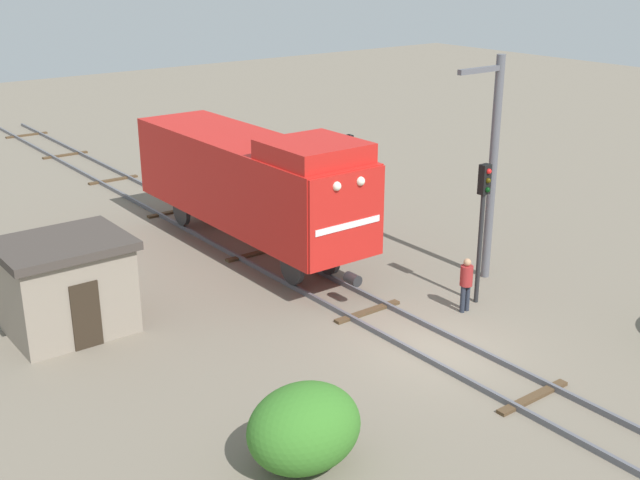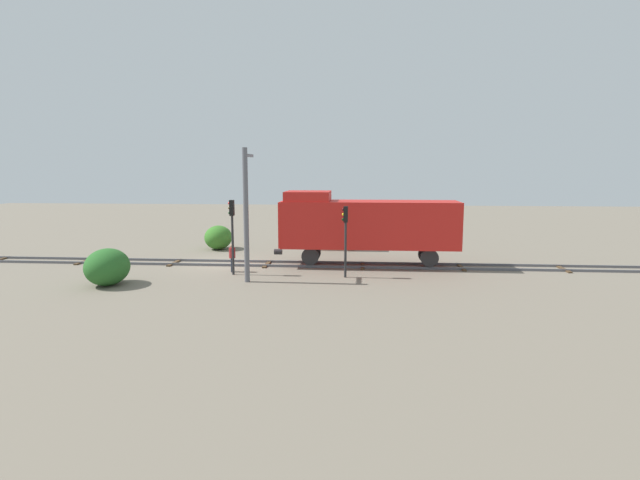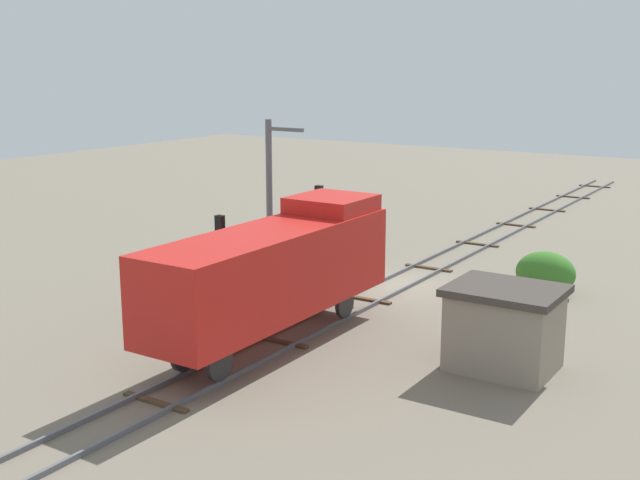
{
  "view_description": "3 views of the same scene",
  "coord_description": "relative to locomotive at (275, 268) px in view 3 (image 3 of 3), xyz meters",
  "views": [
    {
      "loc": [
        -14.39,
        -13.43,
        10.22
      ],
      "look_at": [
        -0.98,
        4.15,
        2.24
      ],
      "focal_mm": 45.0,
      "sensor_mm": 36.0,
      "label": 1
    },
    {
      "loc": [
        31.38,
        9.1,
        6.12
      ],
      "look_at": [
        -0.61,
        6.46,
        1.57
      ],
      "focal_mm": 28.0,
      "sensor_mm": 36.0,
      "label": 2
    },
    {
      "loc": [
        -15.72,
        31.04,
        9.67
      ],
      "look_at": [
        1.22,
        4.66,
        2.71
      ],
      "focal_mm": 45.0,
      "sensor_mm": 36.0,
      "label": 3
    }
  ],
  "objects": [
    {
      "name": "ground_plane",
      "position": [
        0.0,
        -9.42,
        -2.77
      ],
      "size": [
        110.92,
        110.92,
        0.0
      ],
      "primitive_type": "plane",
      "color": "#756B5B"
    },
    {
      "name": "railway_track",
      "position": [
        0.0,
        -9.42,
        -2.7
      ],
      "size": [
        2.4,
        73.95,
        0.16
      ],
      "color": "#595960",
      "rests_on": "ground"
    },
    {
      "name": "locomotive",
      "position": [
        0.0,
        0.0,
        0.0
      ],
      "size": [
        2.9,
        11.6,
        4.6
      ],
      "color": "red",
      "rests_on": "railway_track"
    },
    {
      "name": "traffic_signal_near",
      "position": [
        3.2,
        -7.76,
        0.26
      ],
      "size": [
        0.32,
        0.34,
        4.38
      ],
      "color": "#262628",
      "rests_on": "ground"
    },
    {
      "name": "traffic_signal_mid",
      "position": [
        3.4,
        -1.18,
        0.06
      ],
      "size": [
        0.32,
        0.34,
        4.07
      ],
      "color": "#262628",
      "rests_on": "ground"
    },
    {
      "name": "worker_near_track",
      "position": [
        2.4,
        -8.01,
        -1.78
      ],
      "size": [
        0.38,
        0.38,
        1.7
      ],
      "rotation": [
        0.0,
        0.0,
        0.31
      ],
      "color": "#262B38",
      "rests_on": "ground"
    },
    {
      "name": "catenary_mast",
      "position": [
        4.93,
        -6.5,
        1.11
      ],
      "size": [
        1.94,
        0.28,
        7.28
      ],
      "color": "#595960",
      "rests_on": "ground"
    },
    {
      "name": "relay_hut",
      "position": [
        -7.5,
        -2.08,
        -1.38
      ],
      "size": [
        3.5,
        2.9,
        2.74
      ],
      "color": "gray",
      "rests_on": "ground"
    },
    {
      "name": "bush_near",
      "position": [
        -5.99,
        -11.29,
        -1.85
      ],
      "size": [
        2.53,
        2.07,
        1.84
      ],
      "primitive_type": "ellipsoid",
      "color": "#367426",
      "rests_on": "ground"
    },
    {
      "name": "bush_mid",
      "position": [
        6.38,
        -13.73,
        -1.79
      ],
      "size": [
        2.71,
        2.22,
        1.97
      ],
      "primitive_type": "ellipsoid",
      "color": "#286226",
      "rests_on": "ground"
    }
  ]
}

